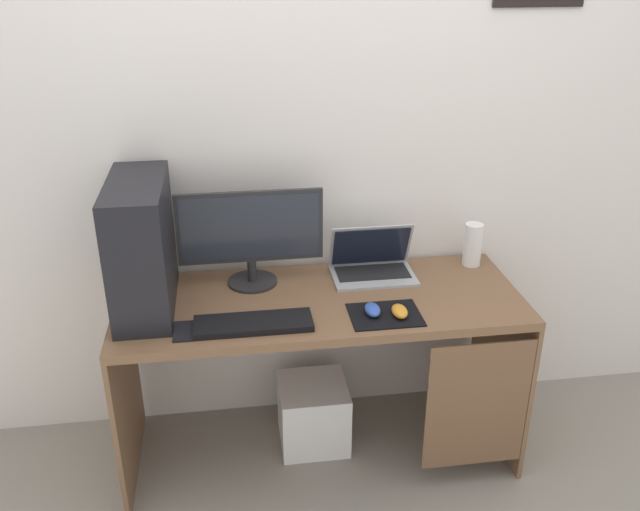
% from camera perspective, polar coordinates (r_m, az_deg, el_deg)
% --- Properties ---
extents(ground_plane, '(8.00, 8.00, 0.00)m').
position_cam_1_polar(ground_plane, '(2.99, -0.00, -15.98)').
color(ground_plane, gray).
extents(wall_back, '(4.00, 0.05, 2.60)m').
position_cam_1_polar(wall_back, '(2.68, -1.01, 10.75)').
color(wall_back, silver).
rests_on(wall_back, ground_plane).
extents(desk, '(1.55, 0.60, 0.73)m').
position_cam_1_polar(desk, '(2.64, 0.46, -6.38)').
color(desk, brown).
rests_on(desk, ground_plane).
extents(pc_tower, '(0.20, 0.50, 0.49)m').
position_cam_1_polar(pc_tower, '(2.50, -14.93, 0.80)').
color(pc_tower, black).
rests_on(pc_tower, desk).
extents(monitor, '(0.56, 0.20, 0.39)m').
position_cam_1_polar(monitor, '(2.60, -5.94, 1.72)').
color(monitor, '#232326').
rests_on(monitor, desk).
extents(laptop, '(0.34, 0.22, 0.21)m').
position_cam_1_polar(laptop, '(2.74, 4.47, -0.80)').
color(laptop, '#9EA3A8').
rests_on(laptop, desk).
extents(speaker, '(0.08, 0.08, 0.18)m').
position_cam_1_polar(speaker, '(2.88, 12.85, 0.92)').
color(speaker, white).
rests_on(speaker, desk).
extents(keyboard, '(0.42, 0.14, 0.02)m').
position_cam_1_polar(keyboard, '(2.40, -5.69, -5.78)').
color(keyboard, black).
rests_on(keyboard, desk).
extents(mousepad, '(0.26, 0.20, 0.00)m').
position_cam_1_polar(mousepad, '(2.47, 5.55, -5.04)').
color(mousepad, black).
rests_on(mousepad, desk).
extents(mouse_left, '(0.06, 0.10, 0.03)m').
position_cam_1_polar(mouse_left, '(2.46, 4.49, -4.61)').
color(mouse_left, '#2D51B2').
rests_on(mouse_left, mousepad).
extents(mouse_right, '(0.06, 0.10, 0.03)m').
position_cam_1_polar(mouse_right, '(2.46, 6.78, -4.72)').
color(mouse_right, orange).
rests_on(mouse_right, mousepad).
extents(cell_phone, '(0.07, 0.13, 0.01)m').
position_cam_1_polar(cell_phone, '(2.40, -11.52, -6.34)').
color(cell_phone, black).
rests_on(cell_phone, desk).
extents(subwoofer, '(0.28, 0.28, 0.28)m').
position_cam_1_polar(subwoofer, '(2.94, -0.59, -13.25)').
color(subwoofer, white).
rests_on(subwoofer, ground_plane).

